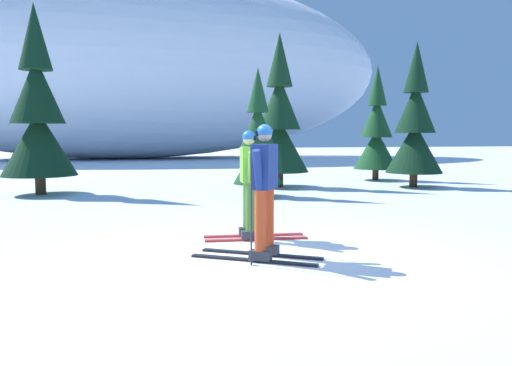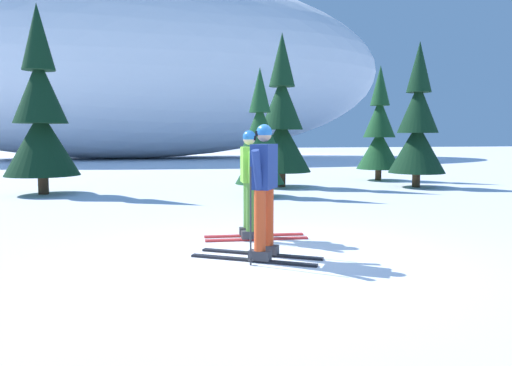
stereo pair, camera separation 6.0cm
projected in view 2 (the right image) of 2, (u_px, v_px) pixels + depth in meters
ground_plane at (283, 258)px, 6.66m from camera, size 120.00×120.00×0.00m
skier_navy_jacket at (264, 188)px, 6.53m from camera, size 1.70×1.31×1.78m
skier_lime_jacket at (250, 183)px, 7.86m from camera, size 1.65×0.77×1.71m
pine_tree_far_left at (41, 116)px, 13.76m from camera, size 2.02×2.02×5.23m
pine_tree_center_left at (260, 143)px, 13.32m from camera, size 1.33×1.33×3.44m
pine_tree_center at (282, 123)px, 15.78m from camera, size 1.87×1.87×4.85m
pine_tree_center_right at (418, 127)px, 15.70m from camera, size 1.76×1.76×4.57m
pine_tree_far_right at (379, 133)px, 18.21m from camera, size 1.61×1.61×4.18m
snow_ridge_background at (123, 66)px, 35.24m from camera, size 38.46×14.99×13.18m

